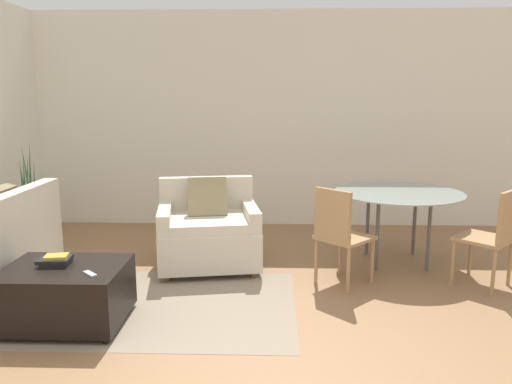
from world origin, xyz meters
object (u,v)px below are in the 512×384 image
Objects in this scene: dining_table at (398,198)px; dining_chair_near_left at (339,230)px; tv_remote_primary at (90,274)px; dining_chair_near_right at (494,232)px; book_stack at (56,260)px; potted_plant at (31,225)px; armchair at (208,232)px; ottoman at (66,293)px.

dining_chair_near_left reaches higher than dining_table.
tv_remote_primary is 0.14× the size of dining_chair_near_right.
book_stack reaches higher than tv_remote_primary.
potted_plant is 4.72m from dining_chair_near_right.
armchair reaches higher than tv_remote_primary.
ottoman is at bearing -57.96° from potted_plant.
potted_plant is (-1.12, 1.80, 0.04)m from ottoman.
book_stack is 3.66m from dining_chair_near_right.
dining_table is 1.42× the size of dining_chair_near_right.
tv_remote_primary is (0.33, -0.19, -0.03)m from book_stack.
dining_chair_near_left is 1.36m from dining_chair_near_right.
potted_plant is 0.94× the size of dining_table.
armchair is 0.91× the size of potted_plant.
book_stack reaches higher than ottoman.
potted_plant is (-1.38, 1.94, -0.16)m from tv_remote_primary.
tv_remote_primary is (0.25, -0.15, 0.21)m from ottoman.
book_stack is 2.35m from dining_chair_near_left.
dining_table reaches higher than book_stack.
ottoman is 3.22m from dining_table.
ottoman is at bearing -124.13° from armchair.
dining_table is at bearing 28.17° from ottoman.
dining_chair_near_left and dining_chair_near_right have the same top height.
potted_plant is 3.41m from dining_chair_near_left.
dining_chair_near_right is (2.59, -0.50, 0.17)m from armchair.
armchair is 1.95m from dining_table.
dining_chair_near_left is at bearing 27.35° from tv_remote_primary.
armchair is 1.62m from book_stack.
armchair is at bearing 66.18° from tv_remote_primary.
armchair is at bearing 168.98° from dining_chair_near_right.
potted_plant is at bearing 125.28° from tv_remote_primary.
ottoman is 0.36m from tv_remote_primary.
dining_chair_near_right is (3.57, 0.78, 0.04)m from book_stack.
tv_remote_primary is at bearing -163.26° from dining_chair_near_right.
dining_table reaches higher than ottoman.
ottoman is at bearing -31.48° from book_stack.
potted_plant is (-2.03, 0.46, -0.06)m from armchair.
dining_chair_near_left is (2.22, 0.78, 0.04)m from book_stack.
tv_remote_primary is 2.39m from potted_plant.
dining_table is (2.89, 1.46, 0.19)m from book_stack.
book_stack is at bearing 148.52° from ottoman.
potted_plant reaches higher than dining_chair_near_right.
dining_chair_near_left is at bearing 19.42° from book_stack.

